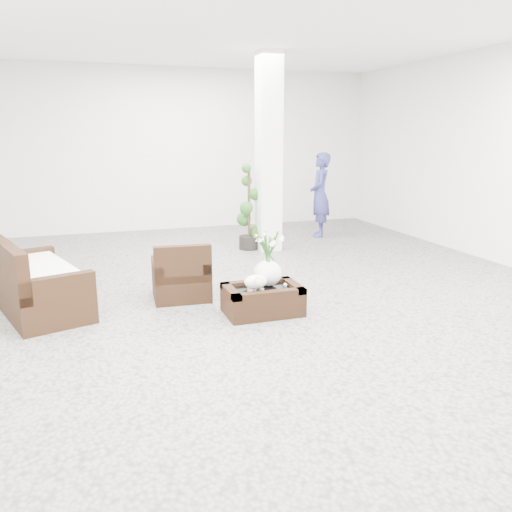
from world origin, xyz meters
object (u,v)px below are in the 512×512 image
object	(u,v)px
armchair	(181,270)
topiary	(249,208)
coffee_table	(262,301)
loveseat	(38,275)

from	to	relation	value
armchair	topiary	distance (m)	3.09
armchair	topiary	size ratio (longest dim) A/B	0.49
armchair	coffee_table	bearing A→B (deg)	135.59
coffee_table	loveseat	xyz separation A→B (m)	(-2.55, 0.95, 0.30)
loveseat	armchair	bearing A→B (deg)	-109.66
topiary	coffee_table	bearing A→B (deg)	-104.99
armchair	loveseat	xyz separation A→B (m)	(-1.73, 0.04, 0.07)
coffee_table	topiary	xyz separation A→B (m)	(0.92, 3.43, 0.62)
coffee_table	loveseat	distance (m)	2.74
coffee_table	topiary	bearing A→B (deg)	75.01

